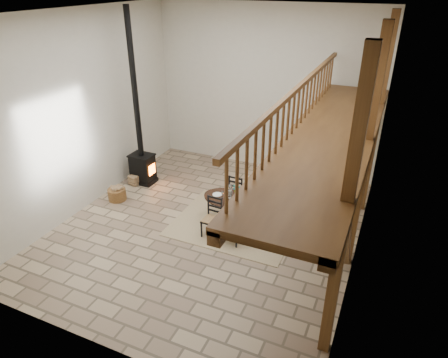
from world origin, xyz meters
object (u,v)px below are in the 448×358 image
at_px(dining_table, 236,209).
at_px(log_stack, 135,180).
at_px(wood_stove, 141,148).
at_px(log_basket, 117,194).

relative_size(dining_table, log_stack, 5.38).
height_order(wood_stove, log_stack, wood_stove).
relative_size(wood_stove, log_basket, 9.97).
height_order(dining_table, log_stack, dining_table).
distance_m(log_basket, log_stack, 0.97).
bearing_deg(wood_stove, dining_table, -15.05).
distance_m(wood_stove, log_stack, 1.00).
height_order(dining_table, wood_stove, wood_stove).
distance_m(dining_table, wood_stove, 3.63).
bearing_deg(dining_table, log_stack, 171.24).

